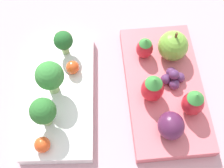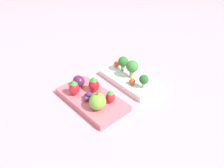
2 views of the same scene
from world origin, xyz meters
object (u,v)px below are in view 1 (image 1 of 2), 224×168
object	(u,v)px
broccoli_floret_1	(43,112)
cherry_tomato_0	(42,145)
broccoli_floret_0	(63,41)
cherry_tomato_1	(73,67)
strawberry_0	(153,88)
strawberry_2	(193,103)
bento_box_fruit	(164,86)
strawberry_1	(145,48)
plum	(171,126)
broccoli_floret_2	(50,76)
apple	(173,46)
grape_cluster	(173,78)
bento_box_savoury	(60,94)

from	to	relation	value
broccoli_floret_1	cherry_tomato_0	xyz separation A→B (m)	(-0.04, 0.01, -0.02)
broccoli_floret_0	cherry_tomato_0	bearing A→B (deg)	165.28
cherry_tomato_1	strawberry_0	bearing A→B (deg)	-117.73
strawberry_0	strawberry_2	distance (m)	0.06
bento_box_fruit	strawberry_2	size ratio (longest dim) A/B	4.66
strawberry_1	plum	size ratio (longest dim) A/B	1.02
broccoli_floret_2	cherry_tomato_1	world-z (taller)	broccoli_floret_2
bento_box_fruit	broccoli_floret_2	bearing A→B (deg)	86.13
broccoli_floret_0	strawberry_2	bearing A→B (deg)	-125.96
plum	broccoli_floret_2	bearing A→B (deg)	61.22
cherry_tomato_1	apple	world-z (taller)	apple
broccoli_floret_1	grape_cluster	bearing A→B (deg)	-77.81
broccoli_floret_2	bento_box_fruit	bearing A→B (deg)	-93.87
strawberry_0	apple	bearing A→B (deg)	-33.85
broccoli_floret_2	cherry_tomato_0	size ratio (longest dim) A/B	2.84
cherry_tomato_1	strawberry_0	size ratio (longest dim) A/B	0.41
bento_box_fruit	grape_cluster	distance (m)	0.02
apple	strawberry_1	xyz separation A→B (m)	(0.00, 0.04, -0.00)
bento_box_savoury	broccoli_floret_1	distance (m)	0.07
cherry_tomato_1	grape_cluster	distance (m)	0.15
apple	cherry_tomato_0	bearing A→B (deg)	121.38
broccoli_floret_0	bento_box_fruit	bearing A→B (deg)	-117.97
strawberry_2	plum	xyz separation A→B (m)	(-0.03, 0.04, -0.01)
broccoli_floret_2	strawberry_0	xyz separation A→B (m)	(-0.03, -0.14, -0.02)
bento_box_fruit	cherry_tomato_1	size ratio (longest dim) A/B	10.77
broccoli_floret_1	strawberry_2	bearing A→B (deg)	-92.46
bento_box_savoury	grape_cluster	world-z (taller)	grape_cluster
broccoli_floret_0	cherry_tomato_1	xyz separation A→B (m)	(-0.04, -0.01, -0.02)
apple	grape_cluster	xyz separation A→B (m)	(-0.05, 0.01, -0.01)
broccoli_floret_1	strawberry_2	world-z (taller)	broccoli_floret_1
broccoli_floret_0	apple	bearing A→B (deg)	-99.31
apple	strawberry_0	xyz separation A→B (m)	(-0.07, 0.05, 0.00)
strawberry_0	bento_box_savoury	bearing A→B (deg)	79.32
broccoli_floret_2	cherry_tomato_0	world-z (taller)	broccoli_floret_2
bento_box_savoury	broccoli_floret_1	bearing A→B (deg)	158.77
strawberry_2	apple	bearing A→B (deg)	3.54
broccoli_floret_2	cherry_tomato_0	xyz separation A→B (m)	(-0.09, 0.02, -0.03)
broccoli_floret_0	apple	size ratio (longest dim) A/B	0.83
strawberry_0	grape_cluster	size ratio (longest dim) A/B	1.37
bento_box_fruit	apple	size ratio (longest dim) A/B	4.10
bento_box_fruit	cherry_tomato_0	world-z (taller)	cherry_tomato_0
broccoli_floret_2	strawberry_0	distance (m)	0.15
broccoli_floret_0	broccoli_floret_1	xyz separation A→B (m)	(-0.12, 0.03, 0.01)
broccoli_floret_1	broccoli_floret_2	distance (m)	0.05
apple	strawberry_1	bearing A→B (deg)	83.53
strawberry_0	plum	xyz separation A→B (m)	(-0.06, -0.02, -0.01)
broccoli_floret_2	cherry_tomato_1	distance (m)	0.05
cherry_tomato_1	plum	world-z (taller)	plum
bento_box_savoury	strawberry_1	xyz separation A→B (m)	(0.05, -0.14, 0.03)
strawberry_0	strawberry_1	world-z (taller)	strawberry_0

